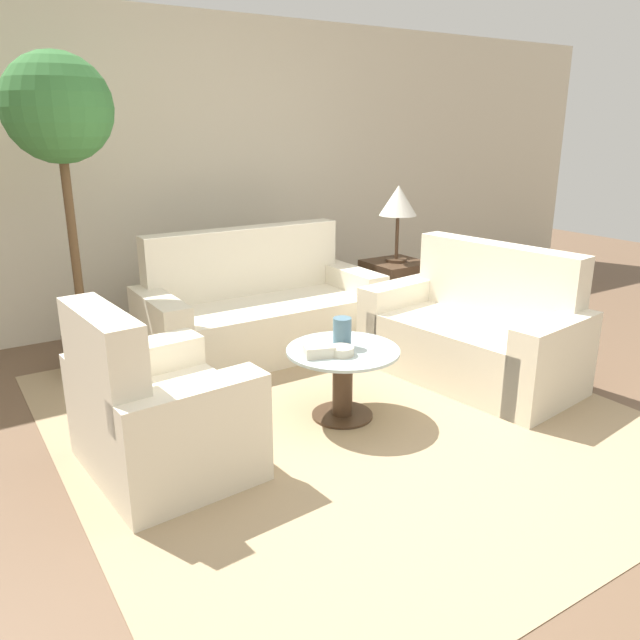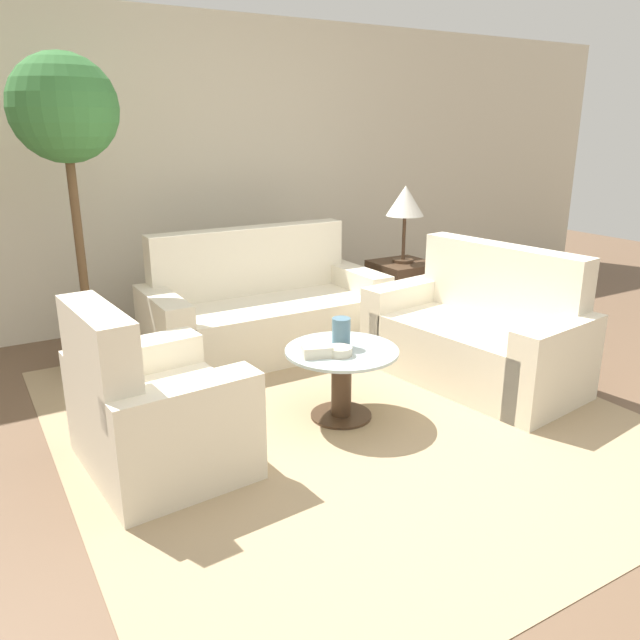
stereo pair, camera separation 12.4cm
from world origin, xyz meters
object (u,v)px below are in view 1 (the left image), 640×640
Objects in this scene: sofa_main at (258,314)px; book_stack at (319,351)px; coffee_table at (343,374)px; bowl at (342,351)px; vase at (342,332)px; loveseat at (476,336)px; potted_plant at (60,132)px; table_lamp at (398,203)px; armchair at (153,419)px.

book_stack is at bearing -102.75° from sofa_main.
bowl is at bearing -129.39° from coffee_table.
book_stack is at bearing -163.97° from vase.
vase is (0.02, 0.04, 0.24)m from coffee_table.
sofa_main is 1.43m from bowl.
coffee_table is 0.26m from book_stack.
loveseat is at bearing 21.46° from book_stack.
potted_plant is 2.17m from book_stack.
potted_plant reaches higher than vase.
potted_plant is (-1.26, 0.20, 1.36)m from sofa_main.
table_lamp is 2.15m from book_stack.
sofa_main reaches higher than loveseat.
vase is 0.22m from book_stack.
armchair is 0.44× the size of potted_plant.
vase is at bearing 34.76° from book_stack.
coffee_table is at bearing -95.82° from loveseat.
potted_plant reaches higher than book_stack.
armchair is (-1.27, -1.32, -0.00)m from sofa_main.
table_lamp is (1.31, -0.06, 0.77)m from sofa_main.
table_lamp is at bearing -2.70° from sofa_main.
vase reaches higher than book_stack.
armchair is at bearing -154.08° from table_lamp.
sofa_main is 9.24× the size of book_stack.
bowl is at bearing -97.59° from sofa_main.
sofa_main is 1.32m from vase.
table_lamp reaches higher than sofa_main.
bowl is at bearing -56.44° from potted_plant.
loveseat is 8.63× the size of vase.
armchair is 1.15m from coffee_table.
loveseat is 0.72× the size of potted_plant.
table_lamp is at bearing 41.87° from bowl.
bowl is (-1.22, -0.12, 0.17)m from loveseat.
loveseat is (2.30, 0.03, 0.00)m from armchair.
potted_plant is 2.20m from vase.
loveseat is at bearing 2.14° from coffee_table.
sofa_main is 1.83m from armchair.
coffee_table is 0.21m from bowl.
coffee_table is (-1.16, -0.04, -0.01)m from loveseat.
armchair is at bearing -90.66° from potted_plant.
coffee_table is 3.42× the size of book_stack.
coffee_table is 0.31× the size of potted_plant.
book_stack is at bearing 154.79° from bowl.
sofa_main reaches higher than bowl.
table_lamp is 3.30× the size of book_stack.
book_stack is (-1.34, -0.06, 0.18)m from loveseat.
table_lamp is 3.62× the size of vase.
book_stack is at bearing -141.47° from table_lamp.
armchair is 0.61× the size of loveseat.
book_stack is (-0.12, 0.06, 0.01)m from bowl.
book_stack is at bearing -95.23° from loveseat.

